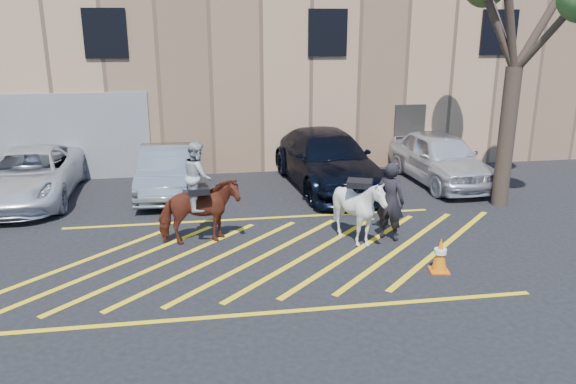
{
  "coord_description": "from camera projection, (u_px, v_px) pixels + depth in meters",
  "views": [
    {
      "loc": [
        -1.24,
        -11.58,
        4.89
      ],
      "look_at": [
        0.62,
        0.2,
        1.3
      ],
      "focal_mm": 35.0,
      "sensor_mm": 36.0,
      "label": 1
    }
  ],
  "objects": [
    {
      "name": "car_blue_suv",
      "position": [
        327.0,
        160.0,
        17.37
      ],
      "size": [
        2.91,
        6.02,
        1.69
      ],
      "primitive_type": "imported",
      "rotation": [
        0.0,
        0.0,
        0.09
      ],
      "color": "black",
      "rests_on": "ground"
    },
    {
      "name": "car_white_pickup",
      "position": [
        29.0,
        175.0,
        16.03
      ],
      "size": [
        2.55,
        5.32,
        1.46
      ],
      "primitive_type": "imported",
      "rotation": [
        0.0,
        0.0,
        0.02
      ],
      "color": "silver",
      "rests_on": "ground"
    },
    {
      "name": "warehouse",
      "position": [
        227.0,
        55.0,
        22.84
      ],
      "size": [
        32.42,
        10.2,
        7.3
      ],
      "color": "tan",
      "rests_on": "ground"
    },
    {
      "name": "car_silver_sedan",
      "position": [
        166.0,
        171.0,
        16.63
      ],
      "size": [
        1.55,
        4.27,
        1.4
      ],
      "primitive_type": "imported",
      "rotation": [
        0.0,
        0.0,
        -0.02
      ],
      "color": "gray",
      "rests_on": "ground"
    },
    {
      "name": "saddled_white",
      "position": [
        359.0,
        210.0,
        12.77
      ],
      "size": [
        1.74,
        1.84,
        1.62
      ],
      "color": "silver",
      "rests_on": "ground"
    },
    {
      "name": "ground",
      "position": [
        262.0,
        251.0,
        12.55
      ],
      "size": [
        90.0,
        90.0,
        0.0
      ],
      "primitive_type": "plane",
      "color": "black",
      "rests_on": "ground"
    },
    {
      "name": "handler",
      "position": [
        390.0,
        201.0,
        13.03
      ],
      "size": [
        0.8,
        0.78,
        1.86
      ],
      "primitive_type": "imported",
      "rotation": [
        0.0,
        0.0,
        2.43
      ],
      "color": "black",
      "rests_on": "ground"
    },
    {
      "name": "traffic_cone",
      "position": [
        440.0,
        255.0,
        11.44
      ],
      "size": [
        0.44,
        0.44,
        0.73
      ],
      "color": "#FF590A",
      "rests_on": "ground"
    },
    {
      "name": "mounted_bay",
      "position": [
        199.0,
        203.0,
        12.75
      ],
      "size": [
        1.9,
        1.03,
        2.39
      ],
      "color": "maroon",
      "rests_on": "ground"
    },
    {
      "name": "hatching_zone",
      "position": [
        263.0,
        256.0,
        12.26
      ],
      "size": [
        12.6,
        5.12,
        0.01
      ],
      "color": "yellow",
      "rests_on": "ground"
    },
    {
      "name": "car_white_suv",
      "position": [
        440.0,
        158.0,
        17.79
      ],
      "size": [
        2.19,
        4.85,
        1.61
      ],
      "primitive_type": "imported",
      "rotation": [
        0.0,
        0.0,
        0.06
      ],
      "color": "silver",
      "rests_on": "ground"
    }
  ]
}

